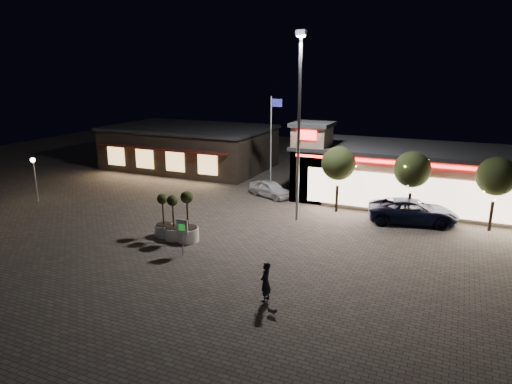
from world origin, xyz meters
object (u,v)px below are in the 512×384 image
at_px(pedestrian, 266,282).
at_px(planter_mid, 188,226).
at_px(pickup_truck, 413,211).
at_px(planter_left, 164,223).
at_px(white_sedan, 270,189).
at_px(valet_sign, 182,230).

distance_m(pedestrian, planter_mid, 8.57).
distance_m(pickup_truck, planter_left, 16.43).
bearing_deg(white_sedan, planter_left, -169.38).
bearing_deg(planter_left, white_sedan, 76.70).
xyz_separation_m(white_sedan, pedestrian, (6.33, -15.98, 0.25)).
height_order(planter_left, valet_sign, planter_left).
relative_size(planter_mid, valet_sign, 1.52).
distance_m(pedestrian, planter_left, 10.22).
relative_size(planter_left, valet_sign, 1.33).
bearing_deg(pickup_truck, pedestrian, 148.15).
bearing_deg(pedestrian, planter_left, -115.28).
xyz_separation_m(white_sedan, planter_mid, (-0.75, -11.15, 0.30)).
xyz_separation_m(planter_left, valet_sign, (2.68, -2.01, 0.60)).
bearing_deg(pedestrian, valet_sign, -111.52).
relative_size(pickup_truck, valet_sign, 2.83).
height_order(white_sedan, pedestrian, pedestrian).
bearing_deg(planter_left, valet_sign, -36.85).
xyz_separation_m(pickup_truck, valet_sign, (-11.10, -10.95, 0.63)).
height_order(pickup_truck, planter_mid, planter_mid).
bearing_deg(pedestrian, planter_mid, -120.50).
distance_m(pedestrian, valet_sign, 6.93).
relative_size(white_sedan, planter_mid, 1.25).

